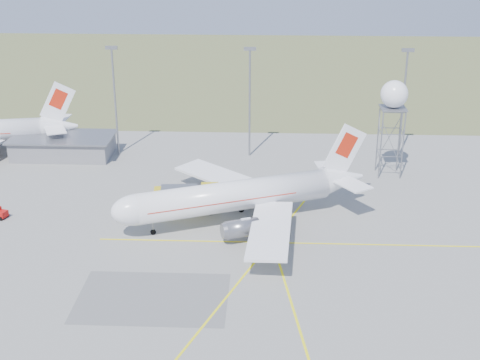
{
  "coord_description": "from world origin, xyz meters",
  "views": [
    {
      "loc": [
        -6.54,
        -53.31,
        42.8
      ],
      "look_at": [
        -10.64,
        40.0,
        5.34
      ],
      "focal_mm": 50.0,
      "sensor_mm": 36.0,
      "label": 1
    }
  ],
  "objects_px": {
    "radar_tower": "(392,123)",
    "baggage_tug": "(0,214)",
    "fire_truck": "(189,199)",
    "airliner_main": "(238,196)"
  },
  "relations": [
    {
      "from": "radar_tower",
      "to": "fire_truck",
      "type": "distance_m",
      "value": 37.84
    },
    {
      "from": "fire_truck",
      "to": "baggage_tug",
      "type": "xyz_separation_m",
      "value": [
        -28.19,
        -4.04,
        -1.28
      ]
    },
    {
      "from": "radar_tower",
      "to": "baggage_tug",
      "type": "relative_size",
      "value": 6.61
    },
    {
      "from": "airliner_main",
      "to": "baggage_tug",
      "type": "distance_m",
      "value": 36.19
    },
    {
      "from": "fire_truck",
      "to": "baggage_tug",
      "type": "distance_m",
      "value": 28.51
    },
    {
      "from": "radar_tower",
      "to": "baggage_tug",
      "type": "bearing_deg",
      "value": -161.31
    },
    {
      "from": "radar_tower",
      "to": "fire_truck",
      "type": "bearing_deg",
      "value": -153.24
    },
    {
      "from": "airliner_main",
      "to": "fire_truck",
      "type": "relative_size",
      "value": 3.69
    },
    {
      "from": "airliner_main",
      "to": "baggage_tug",
      "type": "bearing_deg",
      "value": -21.67
    },
    {
      "from": "radar_tower",
      "to": "airliner_main",
      "type": "bearing_deg",
      "value": -141.13
    }
  ]
}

